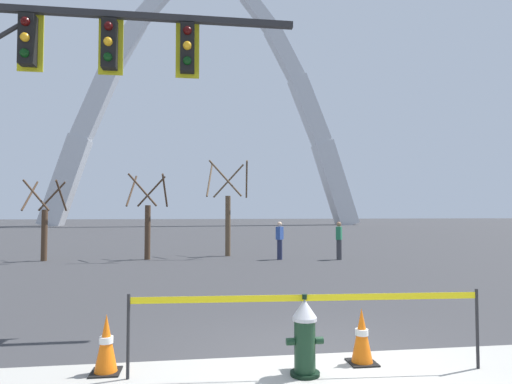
{
  "coord_description": "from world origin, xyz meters",
  "views": [
    {
      "loc": [
        -1.57,
        -5.8,
        2.0
      ],
      "look_at": [
        -0.07,
        5.0,
        2.5
      ],
      "focal_mm": 30.81,
      "sensor_mm": 36.0,
      "label": 1
    }
  ],
  "objects_px": {
    "fire_hydrant": "(305,337)",
    "pedestrian_walking_left": "(339,240)",
    "monument_arch": "(206,111)",
    "traffic_signal_gantry": "(1,75)",
    "traffic_cone_by_hydrant": "(362,336)",
    "pedestrian_standing_center": "(280,240)",
    "traffic_cone_mid_sidewalk": "(106,344)"
  },
  "relations": [
    {
      "from": "traffic_cone_by_hydrant",
      "to": "monument_arch",
      "type": "distance_m",
      "value": 62.84
    },
    {
      "from": "fire_hydrant",
      "to": "pedestrian_walking_left",
      "type": "distance_m",
      "value": 13.38
    },
    {
      "from": "fire_hydrant",
      "to": "pedestrian_walking_left",
      "type": "relative_size",
      "value": 0.62
    },
    {
      "from": "fire_hydrant",
      "to": "traffic_signal_gantry",
      "type": "height_order",
      "value": "traffic_signal_gantry"
    },
    {
      "from": "pedestrian_standing_center",
      "to": "traffic_signal_gantry",
      "type": "bearing_deg",
      "value": -124.4
    },
    {
      "from": "fire_hydrant",
      "to": "traffic_cone_mid_sidewalk",
      "type": "distance_m",
      "value": 2.46
    },
    {
      "from": "traffic_cone_by_hydrant",
      "to": "traffic_signal_gantry",
      "type": "height_order",
      "value": "traffic_signal_gantry"
    },
    {
      "from": "traffic_cone_mid_sidewalk",
      "to": "pedestrian_standing_center",
      "type": "height_order",
      "value": "pedestrian_standing_center"
    },
    {
      "from": "traffic_cone_mid_sidewalk",
      "to": "monument_arch",
      "type": "bearing_deg",
      "value": 87.49
    },
    {
      "from": "fire_hydrant",
      "to": "monument_arch",
      "type": "relative_size",
      "value": 0.02
    },
    {
      "from": "fire_hydrant",
      "to": "pedestrian_walking_left",
      "type": "bearing_deg",
      "value": 69.58
    },
    {
      "from": "traffic_cone_mid_sidewalk",
      "to": "traffic_signal_gantry",
      "type": "relative_size",
      "value": 0.09
    },
    {
      "from": "traffic_signal_gantry",
      "to": "pedestrian_standing_center",
      "type": "distance_m",
      "value": 12.76
    },
    {
      "from": "traffic_cone_by_hydrant",
      "to": "pedestrian_walking_left",
      "type": "xyz_separation_m",
      "value": [
        3.81,
        12.23,
        0.46
      ]
    },
    {
      "from": "traffic_cone_mid_sidewalk",
      "to": "monument_arch",
      "type": "relative_size",
      "value": 0.02
    },
    {
      "from": "fire_hydrant",
      "to": "monument_arch",
      "type": "bearing_deg",
      "value": 89.79
    },
    {
      "from": "traffic_cone_by_hydrant",
      "to": "fire_hydrant",
      "type": "bearing_deg",
      "value": -160.54
    },
    {
      "from": "monument_arch",
      "to": "pedestrian_standing_center",
      "type": "xyz_separation_m",
      "value": [
        1.97,
        -47.91,
        -16.45
      ]
    },
    {
      "from": "fire_hydrant",
      "to": "traffic_cone_mid_sidewalk",
      "type": "bearing_deg",
      "value": 170.58
    },
    {
      "from": "traffic_cone_by_hydrant",
      "to": "pedestrian_walking_left",
      "type": "relative_size",
      "value": 0.46
    },
    {
      "from": "traffic_signal_gantry",
      "to": "pedestrian_walking_left",
      "type": "bearing_deg",
      "value": 46.02
    },
    {
      "from": "fire_hydrant",
      "to": "pedestrian_standing_center",
      "type": "xyz_separation_m",
      "value": [
        2.2,
        12.91,
        0.35
      ]
    },
    {
      "from": "traffic_cone_by_hydrant",
      "to": "traffic_cone_mid_sidewalk",
      "type": "distance_m",
      "value": 3.28
    },
    {
      "from": "traffic_cone_mid_sidewalk",
      "to": "pedestrian_standing_center",
      "type": "xyz_separation_m",
      "value": [
        4.62,
        12.5,
        0.46
      ]
    },
    {
      "from": "traffic_cone_by_hydrant",
      "to": "pedestrian_standing_center",
      "type": "height_order",
      "value": "pedestrian_standing_center"
    },
    {
      "from": "pedestrian_standing_center",
      "to": "pedestrian_walking_left",
      "type": "bearing_deg",
      "value": -8.64
    },
    {
      "from": "traffic_signal_gantry",
      "to": "monument_arch",
      "type": "height_order",
      "value": "monument_arch"
    },
    {
      "from": "traffic_signal_gantry",
      "to": "pedestrian_walking_left",
      "type": "height_order",
      "value": "traffic_signal_gantry"
    },
    {
      "from": "monument_arch",
      "to": "pedestrian_walking_left",
      "type": "height_order",
      "value": "monument_arch"
    },
    {
      "from": "traffic_cone_mid_sidewalk",
      "to": "traffic_signal_gantry",
      "type": "bearing_deg",
      "value": 133.75
    },
    {
      "from": "pedestrian_walking_left",
      "to": "pedestrian_standing_center",
      "type": "relative_size",
      "value": 1.0
    },
    {
      "from": "traffic_cone_mid_sidewalk",
      "to": "monument_arch",
      "type": "distance_m",
      "value": 62.79
    }
  ]
}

